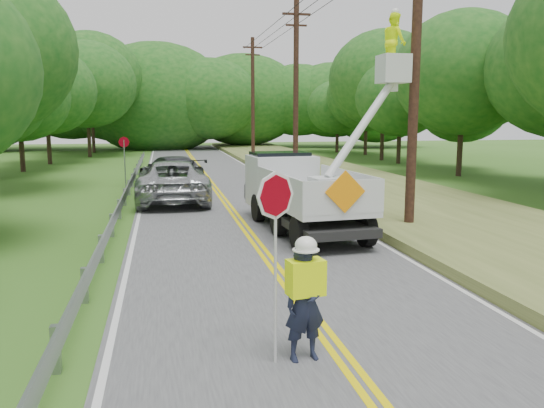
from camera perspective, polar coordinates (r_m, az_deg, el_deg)
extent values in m
plane|color=#34611A|center=(8.01, 8.90, -17.53)|extent=(140.00, 140.00, 0.00)
cube|color=#464749|center=(21.15, -4.27, -0.63)|extent=(7.20, 96.00, 0.02)
cube|color=#FFE100|center=(21.14, -4.54, -0.60)|extent=(0.12, 96.00, 0.00)
cube|color=#FFE100|center=(21.16, -4.00, -0.58)|extent=(0.12, 96.00, 0.00)
cube|color=silver|center=(21.02, -13.65, -0.88)|extent=(0.12, 96.00, 0.00)
cube|color=silver|center=(21.84, 4.75, -0.29)|extent=(0.12, 96.00, 0.00)
cube|color=gray|center=(8.49, -21.62, -13.90)|extent=(0.12, 0.14, 0.70)
cube|color=gray|center=(11.28, -18.95, -8.02)|extent=(0.12, 0.14, 0.70)
cube|color=gray|center=(14.15, -17.39, -4.49)|extent=(0.12, 0.14, 0.70)
cube|color=gray|center=(17.07, -16.37, -2.16)|extent=(0.12, 0.14, 0.70)
cube|color=gray|center=(20.02, -15.65, -0.51)|extent=(0.12, 0.14, 0.70)
cube|color=gray|center=(22.97, -15.11, 0.72)|extent=(0.12, 0.14, 0.70)
cube|color=gray|center=(25.94, -14.70, 1.66)|extent=(0.12, 0.14, 0.70)
cube|color=gray|center=(28.92, -14.37, 2.41)|extent=(0.12, 0.14, 0.70)
cube|color=gray|center=(31.90, -14.10, 3.02)|extent=(0.12, 0.14, 0.70)
cube|color=gray|center=(34.88, -13.88, 3.53)|extent=(0.12, 0.14, 0.70)
cube|color=gray|center=(37.86, -13.70, 3.96)|extent=(0.12, 0.14, 0.70)
cube|color=gray|center=(40.85, -13.54, 4.32)|extent=(0.12, 0.14, 0.70)
cube|color=gray|center=(43.84, -13.40, 4.64)|extent=(0.12, 0.14, 0.70)
cube|color=gray|center=(21.95, -15.04, 1.00)|extent=(0.05, 48.00, 0.34)
cylinder|color=black|center=(17.47, 14.70, 13.49)|extent=(0.30, 0.30, 10.00)
cylinder|color=black|center=(31.64, 2.51, 11.67)|extent=(0.30, 0.30, 10.00)
cube|color=black|center=(32.11, 2.57, 19.18)|extent=(1.60, 0.12, 0.12)
cube|color=black|center=(32.01, 2.56, 18.13)|extent=(1.20, 0.10, 0.10)
cylinder|color=black|center=(46.34, -2.01, 10.86)|extent=(0.30, 0.30, 10.00)
cube|color=black|center=(46.65, -2.04, 16.02)|extent=(1.60, 0.12, 0.12)
cube|color=black|center=(46.59, -2.04, 15.29)|extent=(1.20, 0.10, 0.10)
cube|color=#55622D|center=(23.09, 13.49, 0.32)|extent=(7.00, 96.00, 0.30)
cylinder|color=#332319|center=(39.33, -24.64, 5.11)|extent=(0.32, 0.32, 2.81)
ellipsoid|color=#154F18|center=(39.29, -24.97, 10.10)|extent=(6.55, 6.55, 5.76)
cylinder|color=#332319|center=(44.83, -22.25, 5.90)|extent=(0.32, 0.32, 3.19)
ellipsoid|color=#154F18|center=(44.83, -22.56, 10.88)|extent=(7.45, 7.45, 6.56)
cylinder|color=#332319|center=(51.63, -18.54, 6.72)|extent=(0.32, 0.32, 3.70)
ellipsoid|color=#154F18|center=(51.68, -18.80, 11.72)|extent=(8.63, 8.63, 7.59)
cylinder|color=#332319|center=(57.84, -18.17, 7.25)|extent=(0.32, 0.32, 4.31)
ellipsoid|color=#154F18|center=(57.95, -18.43, 12.45)|extent=(10.06, 10.06, 8.85)
cylinder|color=#332319|center=(35.01, 19.00, 5.67)|extent=(0.32, 0.32, 3.56)
ellipsoid|color=#154F18|center=(35.06, 19.38, 12.77)|extent=(8.30, 8.30, 7.30)
cylinder|color=#332319|center=(39.25, 19.03, 5.32)|extent=(0.32, 0.32, 2.65)
ellipsoid|color=#154F18|center=(39.20, 19.28, 10.05)|extent=(6.19, 6.19, 5.45)
cylinder|color=#332319|center=(43.19, 13.09, 6.08)|extent=(0.32, 0.32, 2.95)
ellipsoid|color=#154F18|center=(43.16, 13.27, 10.87)|extent=(6.89, 6.89, 6.06)
cylinder|color=#332319|center=(46.30, 11.43, 6.87)|extent=(0.32, 0.32, 3.84)
ellipsoid|color=#154F18|center=(46.37, 11.61, 12.67)|extent=(8.96, 8.96, 7.88)
cylinder|color=#332319|center=(52.56, 9.74, 6.81)|extent=(0.32, 0.32, 3.19)
ellipsoid|color=#154F18|center=(52.55, 9.85, 11.07)|extent=(7.45, 7.45, 6.55)
cylinder|color=#332319|center=(55.79, 6.81, 6.71)|extent=(0.32, 0.32, 2.62)
ellipsoid|color=#154F18|center=(55.75, 6.87, 9.99)|extent=(6.11, 6.11, 5.37)
ellipsoid|color=#154F18|center=(66.27, -24.37, 9.97)|extent=(11.77, 8.83, 8.83)
ellipsoid|color=#154F18|center=(64.72, -20.21, 10.26)|extent=(11.77, 8.82, 8.82)
ellipsoid|color=#154F18|center=(63.31, -15.95, 10.50)|extent=(12.37, 9.28, 9.28)
ellipsoid|color=#154F18|center=(62.87, -11.96, 10.66)|extent=(16.56, 12.42, 12.42)
ellipsoid|color=#154F18|center=(61.33, -6.79, 10.84)|extent=(11.86, 8.89, 8.89)
ellipsoid|color=#154F18|center=(65.23, -2.93, 10.78)|extent=(14.27, 10.70, 10.70)
ellipsoid|color=#154F18|center=(65.70, 2.85, 10.77)|extent=(11.18, 8.39, 8.39)
ellipsoid|color=#154F18|center=(65.91, 6.41, 10.72)|extent=(11.67, 8.75, 8.75)
ellipsoid|color=#154F18|center=(65.62, 10.93, 10.62)|extent=(13.18, 9.89, 9.89)
imported|color=#191E33|center=(8.11, 3.50, -10.30)|extent=(0.68, 0.51, 1.72)
cube|color=#DFFF05|center=(7.99, 3.53, -7.66)|extent=(0.57, 0.40, 0.52)
ellipsoid|color=white|center=(7.87, 3.56, -4.30)|extent=(0.32, 0.32, 0.26)
cylinder|color=#B7B7B7|center=(7.89, 0.35, -8.22)|extent=(0.04, 0.04, 2.41)
cylinder|color=maroon|center=(7.61, 0.36, 0.90)|extent=(0.60, 0.39, 0.69)
cylinder|color=black|center=(14.58, 2.87, -3.13)|extent=(0.37, 0.96, 0.94)
cylinder|color=black|center=(15.31, 9.81, -2.66)|extent=(0.37, 0.96, 0.94)
cylinder|color=black|center=(16.41, 0.68, -1.74)|extent=(0.37, 0.96, 0.94)
cylinder|color=black|center=(17.06, 6.98, -1.39)|extent=(0.37, 0.96, 0.94)
cylinder|color=black|center=(18.72, -1.45, -0.39)|extent=(0.37, 0.96, 0.94)
cylinder|color=black|center=(19.30, 4.17, -0.13)|extent=(0.37, 0.96, 0.94)
cube|color=black|center=(16.97, 3.56, -1.16)|extent=(2.54, 6.39, 0.24)
cube|color=#B9BCBE|center=(16.25, 4.38, 0.12)|extent=(2.59, 4.65, 0.21)
cube|color=#B9BCBE|center=(15.84, 0.65, 1.70)|extent=(0.41, 4.48, 0.88)
cube|color=#B9BCBE|center=(16.59, 7.98, 1.95)|extent=(0.41, 4.48, 0.88)
cube|color=#B9BCBE|center=(14.13, 7.52, 0.72)|extent=(2.24, 0.24, 0.88)
cube|color=#B9BCBE|center=(19.33, 0.98, 2.46)|extent=(2.34, 2.02, 1.76)
cube|color=black|center=(19.45, 0.82, 4.38)|extent=(2.05, 1.42, 0.73)
cube|color=#B9BCBE|center=(15.19, 5.80, 1.33)|extent=(0.95, 0.95, 0.78)
cube|color=#B9BCBE|center=(17.18, 12.54, 13.58)|extent=(0.83, 0.83, 0.83)
imported|color=#DFFF05|center=(17.26, 12.63, 16.19)|extent=(0.62, 0.80, 1.65)
cube|color=orange|center=(14.05, 7.64, 1.27)|extent=(1.10, 0.13, 1.10)
imported|color=#A4A8AB|center=(23.41, -10.36, 2.37)|extent=(2.90, 6.28, 1.74)
imported|color=#373A3E|center=(29.24, -10.49, 3.47)|extent=(3.80, 5.68, 1.53)
cylinder|color=gray|center=(28.69, -15.10, 4.06)|extent=(0.06, 0.06, 2.42)
cylinder|color=maroon|center=(28.62, -15.19, 6.25)|extent=(0.54, 0.17, 0.55)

